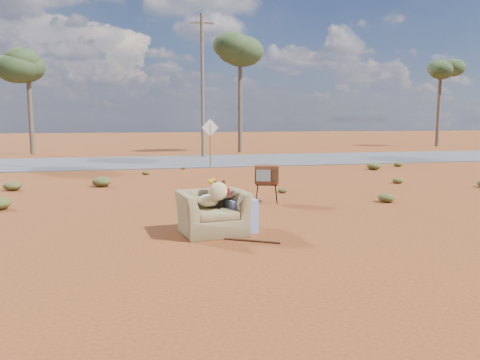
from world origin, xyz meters
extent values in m
plane|color=brown|center=(0.00, 0.00, 0.00)|extent=(140.00, 140.00, 0.00)
cube|color=#565659|center=(0.00, 15.00, 0.02)|extent=(140.00, 7.00, 0.04)
imported|color=olive|center=(-0.55, -0.50, 0.55)|extent=(1.34, 0.96, 1.09)
ellipsoid|color=#CCB57C|center=(-0.62, -0.45, 0.64)|extent=(0.39, 0.39, 0.23)
ellipsoid|color=#CCB57C|center=(-0.47, -0.70, 0.84)|extent=(0.35, 0.17, 0.35)
cube|color=#203A95|center=(0.01, -0.32, 0.32)|extent=(0.62, 0.87, 0.64)
cube|color=black|center=(1.39, 2.46, 0.49)|extent=(0.64, 0.55, 0.03)
cylinder|color=black|center=(1.10, 2.34, 0.25)|extent=(0.03, 0.03, 0.49)
cylinder|color=black|center=(1.58, 2.20, 0.25)|extent=(0.03, 0.03, 0.49)
cylinder|color=black|center=(1.21, 2.71, 0.25)|extent=(0.03, 0.03, 0.49)
cylinder|color=black|center=(1.69, 2.58, 0.25)|extent=(0.03, 0.03, 0.49)
cube|color=brown|center=(1.39, 2.46, 0.75)|extent=(0.72, 0.62, 0.47)
cube|color=gray|center=(1.25, 2.24, 0.75)|extent=(0.36, 0.12, 0.30)
cube|color=#472D19|center=(1.53, 2.16, 0.75)|extent=(0.14, 0.06, 0.34)
cube|color=#372014|center=(-0.32, -0.33, 0.71)|extent=(0.66, 0.66, 0.04)
cylinder|color=black|center=(-0.43, -0.59, 0.35)|extent=(0.02, 0.02, 0.71)
cylinder|color=black|center=(-0.06, -0.44, 0.35)|extent=(0.02, 0.02, 0.71)
cylinder|color=black|center=(-0.59, -0.22, 0.35)|extent=(0.02, 0.02, 0.71)
cylinder|color=black|center=(-0.21, -0.06, 0.35)|extent=(0.02, 0.02, 0.71)
cylinder|color=#47210B|center=(-0.45, -0.33, 0.86)|extent=(0.07, 0.07, 0.26)
cylinder|color=#47210B|center=(-0.31, -0.41, 0.87)|extent=(0.07, 0.07, 0.28)
cylinder|color=#265424|center=(-0.27, -0.20, 0.85)|extent=(0.06, 0.06, 0.24)
cylinder|color=#B50E13|center=(-0.23, -0.40, 0.79)|extent=(0.06, 0.06, 0.13)
cylinder|color=silver|center=(-0.52, -0.25, 0.80)|extent=(0.08, 0.08, 0.14)
ellipsoid|color=yellow|center=(-0.52, -0.25, 0.96)|extent=(0.16, 0.16, 0.12)
cylinder|color=#471D13|center=(-0.12, -1.21, 0.02)|extent=(1.20, 0.72, 0.04)
cylinder|color=brown|center=(1.50, 12.00, 1.00)|extent=(0.06, 0.06, 2.00)
cube|color=silver|center=(1.50, 12.00, 1.80)|extent=(0.78, 0.04, 0.78)
cylinder|color=brown|center=(-8.00, 22.00, 3.00)|extent=(0.28, 0.28, 6.00)
ellipsoid|color=#3C4F29|center=(-8.00, 22.00, 5.50)|extent=(3.20, 3.20, 2.20)
cylinder|color=brown|center=(5.00, 21.00, 3.50)|extent=(0.28, 0.28, 7.00)
ellipsoid|color=#3C4F29|center=(5.00, 21.00, 6.50)|extent=(3.20, 3.20, 2.20)
cylinder|color=brown|center=(22.00, 24.00, 3.25)|extent=(0.28, 0.28, 6.50)
ellipsoid|color=#3C4F29|center=(22.00, 24.00, 6.00)|extent=(3.20, 3.20, 2.20)
cylinder|color=brown|center=(2.00, 17.50, 4.00)|extent=(0.20, 0.20, 8.00)
cube|color=brown|center=(2.00, 17.50, 7.50)|extent=(1.40, 0.10, 0.10)
ellipsoid|color=#515726|center=(4.50, 1.80, 0.12)|extent=(0.44, 0.44, 0.24)
ellipsoid|color=#515726|center=(-3.00, 6.50, 0.17)|extent=(0.60, 0.60, 0.33)
ellipsoid|color=#515726|center=(6.80, 5.00, 0.10)|extent=(0.36, 0.36, 0.20)
ellipsoid|color=#515726|center=(3.20, 8.00, 0.11)|extent=(0.40, 0.40, 0.22)
ellipsoid|color=#515726|center=(-1.50, 9.50, 0.08)|extent=(0.30, 0.30, 0.17)
camera|label=1|loc=(-2.03, -9.17, 2.17)|focal=35.00mm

